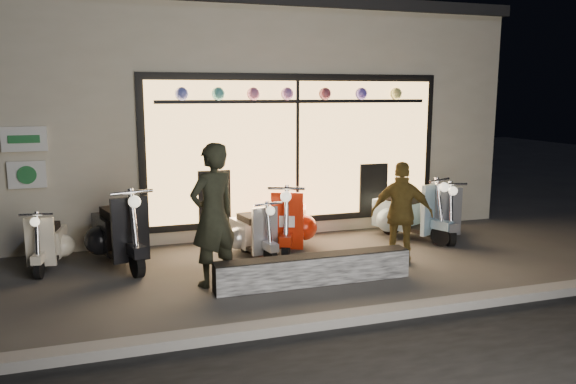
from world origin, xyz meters
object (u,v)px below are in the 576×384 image
object	(u,v)px
man	(213,215)
woman	(402,214)
scooter_red	(290,222)
graffiti_barrier	(314,270)
scooter_silver	(251,233)

from	to	relation	value
man	woman	distance (m)	2.84
scooter_red	man	world-z (taller)	man
man	woman	xyz separation A→B (m)	(2.84, 0.05, -0.18)
graffiti_barrier	woman	size ratio (longest dim) A/B	1.75
scooter_red	man	xyz separation A→B (m)	(-1.52, -1.36, 0.51)
graffiti_barrier	scooter_red	xyz separation A→B (m)	(0.25, 1.76, 0.25)
graffiti_barrier	man	bearing A→B (deg)	162.63
graffiti_barrier	man	size ratio (longest dim) A/B	1.42
man	woman	world-z (taller)	man
scooter_silver	woman	size ratio (longest dim) A/B	0.83
man	woman	size ratio (longest dim) A/B	1.23
scooter_silver	scooter_red	bearing A→B (deg)	2.12
graffiti_barrier	woman	distance (m)	1.73
man	scooter_red	bearing A→B (deg)	-164.49
graffiti_barrier	scooter_red	distance (m)	1.79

